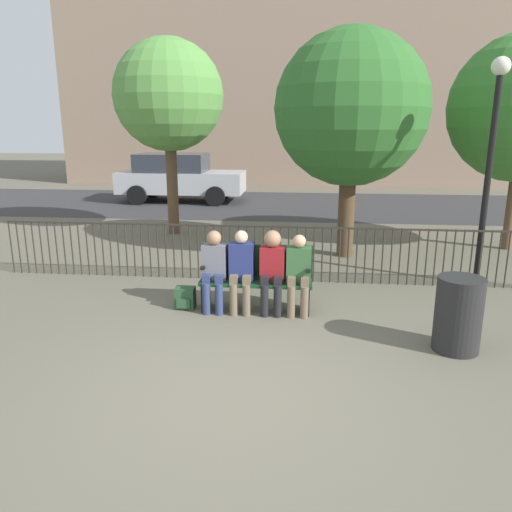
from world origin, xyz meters
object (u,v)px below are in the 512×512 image
at_px(seated_person_3, 299,271).
at_px(parked_car_0, 179,177).
at_px(seated_person_0, 214,267).
at_px(seated_person_1, 241,267).
at_px(trash_bin, 458,314).
at_px(park_bench, 257,276).
at_px(lamp_post, 493,139).
at_px(tree_1, 351,109).
at_px(tree_0, 168,96).
at_px(seated_person_2, 272,266).
at_px(backpack, 185,298).

bearing_deg(seated_person_3, parked_car_0, 112.90).
distance_m(seated_person_0, parked_car_0, 10.56).
bearing_deg(seated_person_1, trash_bin, -20.38).
distance_m(parked_car_0, trash_bin, 12.67).
distance_m(park_bench, lamp_post, 4.25).
xyz_separation_m(park_bench, seated_person_1, (-0.20, -0.13, 0.16)).
height_order(tree_1, lamp_post, tree_1).
xyz_separation_m(tree_0, lamp_post, (6.03, -3.40, -0.83)).
distance_m(seated_person_1, trash_bin, 2.85).
height_order(seated_person_1, seated_person_2, seated_person_2).
bearing_deg(seated_person_0, tree_1, 58.11).
xyz_separation_m(backpack, lamp_post, (4.53, 1.59, 2.21)).
xyz_separation_m(park_bench, trash_bin, (2.46, -1.12, -0.05)).
distance_m(seated_person_3, lamp_post, 3.76).
height_order(seated_person_3, tree_1, tree_1).
distance_m(tree_1, parked_car_0, 8.76).
distance_m(tree_0, tree_1, 4.36).
distance_m(tree_0, trash_bin, 8.28).
xyz_separation_m(seated_person_0, seated_person_1, (0.38, 0.00, -0.00)).
relative_size(seated_person_1, tree_0, 0.26).
distance_m(backpack, tree_0, 6.03).
xyz_separation_m(seated_person_1, backpack, (-0.82, 0.04, -0.49)).
xyz_separation_m(seated_person_3, tree_1, (0.87, 3.29, 2.22)).
relative_size(park_bench, backpack, 5.13).
height_order(tree_0, tree_1, tree_0).
bearing_deg(parked_car_0, trash_bin, -61.05).
xyz_separation_m(seated_person_2, lamp_post, (3.28, 1.63, 1.68)).
relative_size(backpack, lamp_post, 0.09).
xyz_separation_m(park_bench, seated_person_3, (0.59, -0.13, 0.13)).
distance_m(seated_person_1, backpack, 0.96).
relative_size(seated_person_2, trash_bin, 1.33).
bearing_deg(seated_person_0, seated_person_2, 0.12).
height_order(seated_person_3, trash_bin, seated_person_3).
bearing_deg(tree_0, trash_bin, -50.39).
height_order(tree_0, parked_car_0, tree_0).
xyz_separation_m(backpack, parked_car_0, (-2.64, 10.06, 0.69)).
relative_size(parked_car_0, trash_bin, 4.75).
bearing_deg(tree_1, seated_person_2, -110.57).
height_order(backpack, parked_car_0, parked_car_0).
relative_size(backpack, parked_car_0, 0.07).
xyz_separation_m(lamp_post, trash_bin, (-1.05, -2.62, -1.91)).
relative_size(seated_person_0, parked_car_0, 0.27).
height_order(seated_person_1, tree_1, tree_1).
bearing_deg(lamp_post, seated_person_3, -150.76).
bearing_deg(tree_0, backpack, -73.32).
distance_m(tree_1, lamp_post, 2.68).
height_order(park_bench, seated_person_3, seated_person_3).
distance_m(seated_person_0, seated_person_1, 0.38).
relative_size(tree_0, lamp_post, 1.26).
height_order(seated_person_0, trash_bin, seated_person_0).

